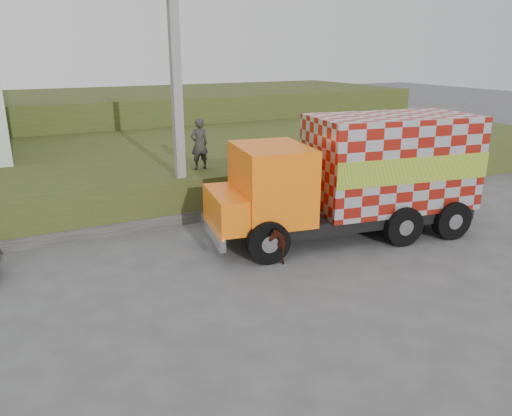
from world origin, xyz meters
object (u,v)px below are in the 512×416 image
pedestrian (199,144)px  utility_pole (177,100)px  cargo_truck (358,176)px  cow (275,240)px

pedestrian → utility_pole: bearing=35.8°
cargo_truck → pedestrian: (-3.37, 4.78, 0.49)m
utility_pole → cargo_truck: bearing=-42.0°
cow → pedestrian: (-0.13, 5.35, 1.85)m
cow → pedestrian: size_ratio=0.73×
cow → cargo_truck: bearing=27.0°
utility_pole → cow: 5.84m
utility_pole → cow: utility_pole is taller
utility_pole → pedestrian: (1.03, 0.83, -1.66)m
utility_pole → pedestrian: utility_pole is taller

